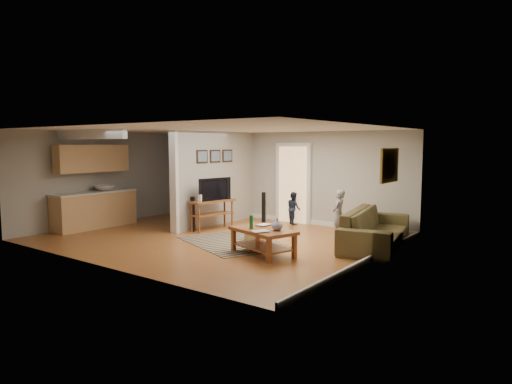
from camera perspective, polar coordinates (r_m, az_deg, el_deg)
ground at (r=10.61m, az=-5.19°, el=-5.80°), size 7.50×7.50×0.00m
room_shell at (r=11.44m, az=-7.83°, el=2.40°), size 7.54×6.02×2.52m
area_rug at (r=10.16m, az=-2.87°, el=-6.28°), size 2.83×2.48×0.01m
sofa at (r=10.08m, az=14.67°, el=-6.59°), size 1.54×2.83×0.78m
coffee_table at (r=8.95m, az=1.00°, el=-5.35°), size 1.48×1.12×0.78m
tv_console at (r=11.53m, az=-5.48°, el=-1.35°), size 0.66×1.28×1.05m
speaker_left at (r=11.43m, az=-7.91°, el=-2.76°), size 0.11×0.11×0.87m
speaker_right at (r=11.36m, az=1.00°, el=-2.48°), size 0.13×0.13×0.98m
toy_basket at (r=10.31m, az=-0.15°, el=-5.12°), size 0.47×0.47×0.42m
child at (r=10.67m, az=10.23°, el=-5.80°), size 0.32×0.44×1.13m
toddler at (r=12.47m, az=4.72°, el=-4.02°), size 0.54×0.53×0.88m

